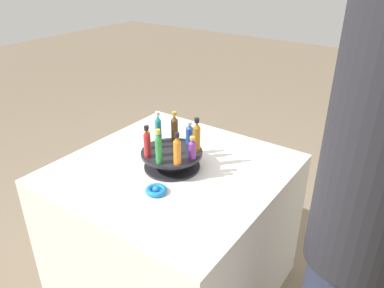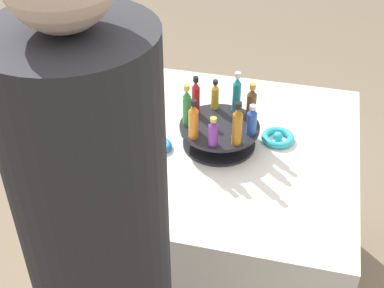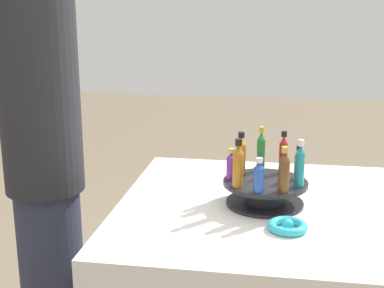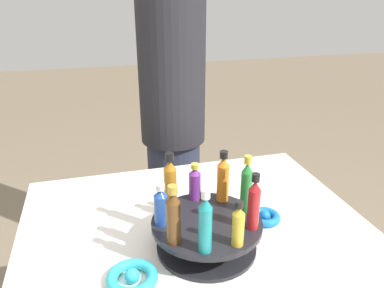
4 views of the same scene
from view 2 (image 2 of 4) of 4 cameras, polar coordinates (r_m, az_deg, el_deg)
ground_plane at (r=2.30m, az=2.34°, el=-14.25°), size 12.00×12.00×0.00m
party_table at (r=2.03m, az=2.58°, el=-8.00°), size 0.92×0.92×0.70m
display_stand at (r=1.78m, az=2.93°, el=1.04°), size 0.27×0.27×0.08m
bottle_gold at (r=1.82m, az=2.48°, el=5.21°), size 0.03×0.03×0.11m
bottle_red at (r=1.78m, az=0.40°, el=5.05°), size 0.03×0.03×0.14m
bottle_green at (r=1.72m, az=-0.55°, el=3.98°), size 0.03×0.03×0.15m
bottle_orange at (r=1.66m, az=0.16°, el=2.52°), size 0.03×0.03×0.14m
bottle_purple at (r=1.64m, az=2.30°, el=1.23°), size 0.03×0.03×0.10m
bottle_amber at (r=1.64m, az=4.86°, el=2.04°), size 0.03×0.03×0.15m
bottle_blue at (r=1.70m, az=6.40°, el=2.50°), size 0.03×0.03×0.11m
bottle_brown at (r=1.75m, az=6.36°, el=4.27°), size 0.03×0.03×0.14m
bottle_teal at (r=1.80m, az=4.80°, el=5.40°), size 0.03×0.03×0.15m
ribbon_bow_teal at (r=1.83m, az=9.14°, el=0.69°), size 0.11×0.11×0.03m
ribbon_bow_blue at (r=1.78m, az=-3.54°, el=-0.17°), size 0.09×0.09×0.03m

